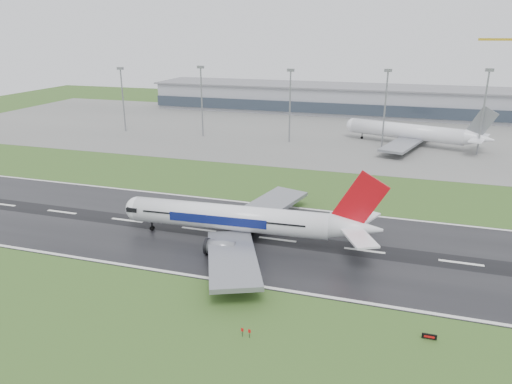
% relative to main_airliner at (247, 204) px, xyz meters
% --- Properties ---
extents(ground, '(520.00, 520.00, 0.00)m').
position_rel_main_airliner_xyz_m(ground, '(6.66, 2.50, -9.05)').
color(ground, '#2F511D').
rests_on(ground, ground).
extents(runway, '(400.00, 45.00, 0.10)m').
position_rel_main_airliner_xyz_m(runway, '(6.66, 2.50, -9.00)').
color(runway, black).
rests_on(runway, ground).
extents(apron, '(400.00, 130.00, 0.08)m').
position_rel_main_airliner_xyz_m(apron, '(6.66, 127.50, -9.01)').
color(apron, slate).
rests_on(apron, ground).
extents(terminal, '(240.00, 36.00, 15.00)m').
position_rel_main_airliner_xyz_m(terminal, '(6.66, 187.50, -1.55)').
color(terminal, gray).
rests_on(terminal, ground).
extents(main_airliner, '(63.63, 60.91, 17.89)m').
position_rel_main_airliner_xyz_m(main_airliner, '(0.00, 0.00, 0.00)').
color(main_airliner, white).
rests_on(main_airliner, runway).
extents(parked_airliner, '(76.00, 73.12, 18.19)m').
position_rel_main_airliner_xyz_m(parked_airliner, '(36.23, 112.16, 0.13)').
color(parked_airliner, white).
rests_on(parked_airliner, apron).
extents(runway_sign, '(2.31, 0.61, 1.04)m').
position_rel_main_airliner_xyz_m(runway_sign, '(39.33, -27.11, -8.53)').
color(runway_sign, black).
rests_on(runway_sign, ground).
extents(floodmast_0, '(0.64, 0.64, 28.83)m').
position_rel_main_airliner_xyz_m(floodmast_0, '(-95.47, 102.50, 5.37)').
color(floodmast_0, gray).
rests_on(floodmast_0, ground).
extents(floodmast_1, '(0.64, 0.64, 30.31)m').
position_rel_main_airliner_xyz_m(floodmast_1, '(-55.04, 102.50, 6.11)').
color(floodmast_1, gray).
rests_on(floodmast_1, ground).
extents(floodmast_2, '(0.64, 0.64, 29.93)m').
position_rel_main_airliner_xyz_m(floodmast_2, '(-14.45, 102.50, 5.92)').
color(floodmast_2, gray).
rests_on(floodmast_2, ground).
extents(floodmast_3, '(0.64, 0.64, 30.76)m').
position_rel_main_airliner_xyz_m(floodmast_3, '(24.68, 102.50, 6.33)').
color(floodmast_3, gray).
rests_on(floodmast_3, ground).
extents(floodmast_4, '(0.64, 0.64, 31.77)m').
position_rel_main_airliner_xyz_m(floodmast_4, '(60.94, 102.50, 6.84)').
color(floodmast_4, gray).
rests_on(floodmast_4, ground).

